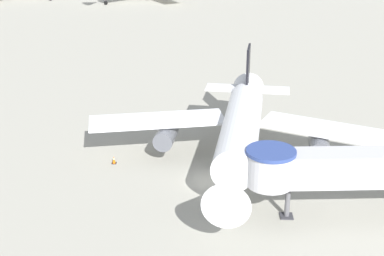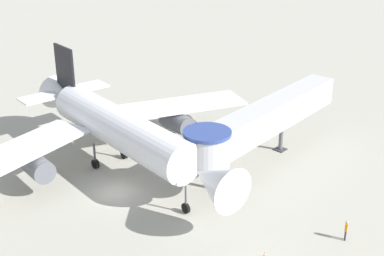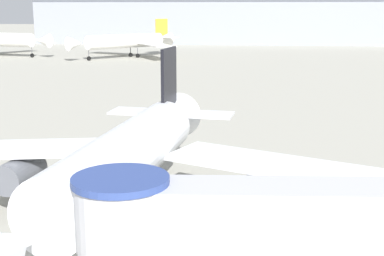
{
  "view_description": "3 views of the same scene",
  "coord_description": "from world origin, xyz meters",
  "views": [
    {
      "loc": [
        0.01,
        -45.85,
        24.1
      ],
      "look_at": [
        -1.75,
        4.22,
        3.84
      ],
      "focal_mm": 50.0,
      "sensor_mm": 36.0,
      "label": 1
    },
    {
      "loc": [
        -25.24,
        -33.32,
        23.96
      ],
      "look_at": [
        7.81,
        -1.92,
        4.4
      ],
      "focal_mm": 50.0,
      "sensor_mm": 36.0,
      "label": 2
    },
    {
      "loc": [
        10.12,
        -27.01,
        13.1
      ],
      "look_at": [
        6.9,
        4.73,
        5.9
      ],
      "focal_mm": 50.0,
      "sensor_mm": 36.0,
      "label": 3
    }
  ],
  "objects": [
    {
      "name": "jet_bridge",
      "position": [
        12.84,
        -5.78,
        4.58
      ],
      "size": [
        22.71,
        4.72,
        6.27
      ],
      "rotation": [
        0.0,
        0.0,
        0.07
      ],
      "color": "#B7B7BC",
      "rests_on": "ground_plane"
    },
    {
      "name": "main_airplane",
      "position": [
        3.15,
        3.31,
        4.29
      ],
      "size": [
        32.58,
        28.7,
        10.16
      ],
      "rotation": [
        0.0,
        0.0,
        -0.12
      ],
      "color": "silver",
      "rests_on": "ground_plane"
    },
    {
      "name": "ground_plane",
      "position": [
        0.0,
        0.0,
        0.0
      ],
      "size": [
        800.0,
        800.0,
        0.0
      ],
      "primitive_type": "plane",
      "color": "#9E9B8E"
    },
    {
      "name": "traffic_cone_port_wing",
      "position": [
        -9.81,
        3.68,
        0.38
      ],
      "size": [
        0.49,
        0.49,
        0.8
      ],
      "color": "black",
      "rests_on": "ground_plane"
    }
  ]
}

